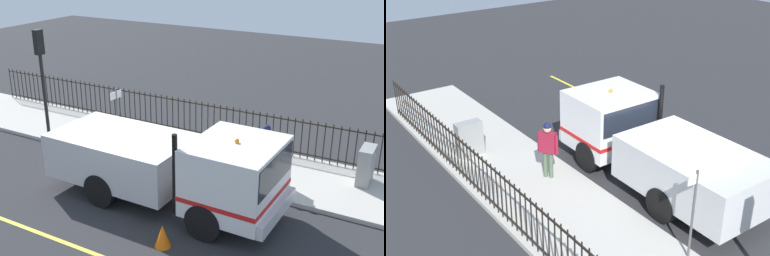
# 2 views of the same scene
# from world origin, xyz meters

# --- Properties ---
(ground_plane) EXTENTS (52.85, 52.85, 0.00)m
(ground_plane) POSITION_xyz_m (0.00, 0.00, 0.00)
(ground_plane) COLOR #2B2B2D
(ground_plane) RESTS_ON ground
(sidewalk_slab) EXTENTS (3.12, 24.02, 0.13)m
(sidewalk_slab) POSITION_xyz_m (3.29, 0.00, 0.06)
(sidewalk_slab) COLOR #B7B2A8
(sidewalk_slab) RESTS_ON ground
(lane_marking) EXTENTS (0.12, 21.62, 0.01)m
(lane_marking) POSITION_xyz_m (-2.63, 0.00, 0.00)
(lane_marking) COLOR yellow
(lane_marking) RESTS_ON ground
(work_truck) EXTENTS (2.46, 6.74, 2.58)m
(work_truck) POSITION_xyz_m (0.24, -1.31, 1.24)
(work_truck) COLOR white
(work_truck) RESTS_ON ground
(worker_standing) EXTENTS (0.46, 0.55, 1.75)m
(worker_standing) POSITION_xyz_m (2.62, -2.87, 1.20)
(worker_standing) COLOR maroon
(worker_standing) RESTS_ON sidewalk_slab
(iron_fence) EXTENTS (0.04, 20.46, 1.35)m
(iron_fence) POSITION_xyz_m (4.69, -0.00, 0.81)
(iron_fence) COLOR black
(iron_fence) RESTS_ON sidewalk_slab
(traffic_light_near) EXTENTS (0.30, 0.22, 3.91)m
(traffic_light_near) POSITION_xyz_m (1.94, 5.21, 2.91)
(traffic_light_near) COLOR black
(traffic_light_near) RESTS_ON sidewalk_slab
(utility_cabinet) EXTENTS (0.83, 0.38, 1.13)m
(utility_cabinet) POSITION_xyz_m (3.87, -5.52, 0.69)
(utility_cabinet) COLOR gray
(utility_cabinet) RESTS_ON sidewalk_slab
(traffic_cone) EXTENTS (0.40, 0.40, 0.57)m
(traffic_cone) POSITION_xyz_m (-1.59, -1.95, 0.29)
(traffic_cone) COLOR orange
(traffic_cone) RESTS_ON ground
(street_sign) EXTENTS (0.50, 0.08, 2.28)m
(street_sign) POSITION_xyz_m (1.98, 2.05, 1.56)
(street_sign) COLOR #4C4C4C
(street_sign) RESTS_ON sidewalk_slab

